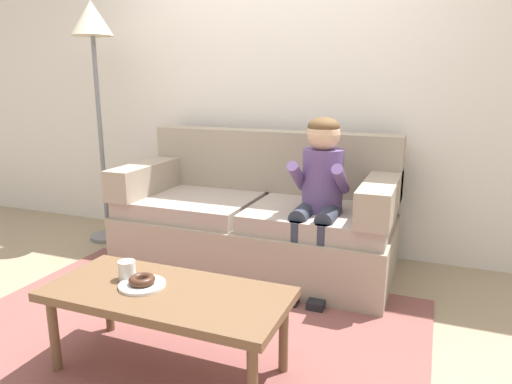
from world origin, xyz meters
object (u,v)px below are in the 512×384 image
(couch, at_px, (258,219))
(person_child, at_px, (320,187))
(coffee_table, at_px, (167,299))
(floor_lamp, at_px, (94,47))
(donut, at_px, (142,280))
(mug, at_px, (127,270))

(couch, height_order, person_child, person_child)
(coffee_table, relative_size, floor_lamp, 0.57)
(person_child, height_order, donut, person_child)
(donut, distance_m, floor_lamp, 2.30)
(donut, bearing_deg, person_child, 65.80)
(mug, xyz_separation_m, floor_lamp, (-1.27, 1.40, 1.12))
(coffee_table, height_order, mug, mug)
(donut, height_order, mug, mug)
(couch, height_order, floor_lamp, floor_lamp)
(floor_lamp, bearing_deg, donut, -46.10)
(couch, height_order, coffee_table, couch)
(mug, height_order, floor_lamp, floor_lamp)
(coffee_table, xyz_separation_m, floor_lamp, (-1.51, 1.43, 1.21))
(coffee_table, distance_m, donut, 0.14)
(donut, relative_size, floor_lamp, 0.06)
(coffee_table, relative_size, mug, 12.19)
(couch, xyz_separation_m, donut, (-0.03, -1.37, 0.10))
(donut, xyz_separation_m, floor_lamp, (-1.39, 1.44, 1.14))
(couch, bearing_deg, person_child, -22.82)
(coffee_table, xyz_separation_m, donut, (-0.12, -0.01, 0.08))
(couch, relative_size, coffee_table, 1.74)
(couch, xyz_separation_m, coffee_table, (0.10, -1.36, 0.02))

